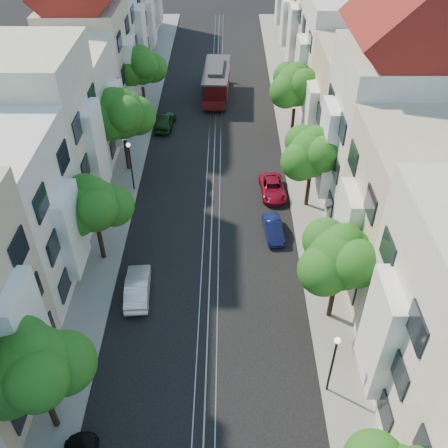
{
  "coord_description": "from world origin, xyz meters",
  "views": [
    {
      "loc": [
        1.03,
        -10.68,
        23.1
      ],
      "look_at": [
        0.92,
        15.0,
        2.2
      ],
      "focal_mm": 40.0,
      "sensor_mm": 36.0,
      "label": 1
    }
  ],
  "objects_px": {
    "tree_w_c": "(122,115)",
    "parked_car_w_mid": "(138,287)",
    "tree_w_b": "(94,207)",
    "tree_w_d": "(141,67)",
    "tree_e_d": "(297,86)",
    "tree_e_c": "(313,154)",
    "lamp_west": "(130,160)",
    "parked_car_w_far": "(165,121)",
    "lamp_east": "(334,357)",
    "cable_car": "(216,80)",
    "parked_car_e_mid": "(273,229)",
    "tree_e_b": "(341,258)",
    "tree_w_a": "(36,369)",
    "parked_car_e_far": "(273,188)"
  },
  "relations": [
    {
      "from": "lamp_west",
      "to": "parked_car_e_mid",
      "type": "bearing_deg",
      "value": -27.06
    },
    {
      "from": "tree_w_d",
      "to": "tree_w_b",
      "type": "bearing_deg",
      "value": -90.0
    },
    {
      "from": "tree_e_c",
      "to": "parked_car_w_far",
      "type": "height_order",
      "value": "tree_e_c"
    },
    {
      "from": "tree_e_b",
      "to": "tree_e_c",
      "type": "bearing_deg",
      "value": 90.0
    },
    {
      "from": "tree_w_c",
      "to": "cable_car",
      "type": "height_order",
      "value": "tree_w_c"
    },
    {
      "from": "tree_w_b",
      "to": "lamp_east",
      "type": "xyz_separation_m",
      "value": [
        13.44,
        -9.98,
        -1.55
      ]
    },
    {
      "from": "parked_car_w_mid",
      "to": "tree_w_c",
      "type": "bearing_deg",
      "value": -83.53
    },
    {
      "from": "lamp_east",
      "to": "parked_car_w_far",
      "type": "bearing_deg",
      "value": 111.31
    },
    {
      "from": "tree_w_d",
      "to": "cable_car",
      "type": "relative_size",
      "value": 0.79
    },
    {
      "from": "tree_w_b",
      "to": "parked_car_w_far",
      "type": "distance_m",
      "value": 19.01
    },
    {
      "from": "parked_car_w_mid",
      "to": "parked_car_w_far",
      "type": "distance_m",
      "value": 21.8
    },
    {
      "from": "tree_w_d",
      "to": "parked_car_w_mid",
      "type": "distance_m",
      "value": 25.75
    },
    {
      "from": "tree_w_b",
      "to": "tree_w_c",
      "type": "relative_size",
      "value": 0.88
    },
    {
      "from": "tree_w_c",
      "to": "lamp_east",
      "type": "relative_size",
      "value": 1.71
    },
    {
      "from": "tree_e_b",
      "to": "parked_car_w_far",
      "type": "xyz_separation_m",
      "value": [
        -12.07,
        23.49,
        -4.05
      ]
    },
    {
      "from": "parked_car_e_far",
      "to": "parked_car_w_mid",
      "type": "relative_size",
      "value": 0.99
    },
    {
      "from": "lamp_east",
      "to": "cable_car",
      "type": "height_order",
      "value": "lamp_east"
    },
    {
      "from": "tree_w_d",
      "to": "tree_e_d",
      "type": "bearing_deg",
      "value": -19.15
    },
    {
      "from": "parked_car_w_far",
      "to": "lamp_west",
      "type": "bearing_deg",
      "value": 87.16
    },
    {
      "from": "tree_w_c",
      "to": "lamp_west",
      "type": "distance_m",
      "value": 3.81
    },
    {
      "from": "parked_car_e_mid",
      "to": "tree_e_d",
      "type": "bearing_deg",
      "value": 73.1
    },
    {
      "from": "parked_car_e_mid",
      "to": "parked_car_w_mid",
      "type": "height_order",
      "value": "parked_car_w_mid"
    },
    {
      "from": "lamp_east",
      "to": "lamp_west",
      "type": "xyz_separation_m",
      "value": [
        -12.6,
        18.0,
        0.0
      ]
    },
    {
      "from": "tree_e_c",
      "to": "lamp_east",
      "type": "height_order",
      "value": "tree_e_c"
    },
    {
      "from": "parked_car_e_mid",
      "to": "lamp_west",
      "type": "bearing_deg",
      "value": 147.25
    },
    {
      "from": "tree_w_b",
      "to": "tree_w_d",
      "type": "relative_size",
      "value": 0.96
    },
    {
      "from": "tree_w_a",
      "to": "lamp_west",
      "type": "distance_m",
      "value": 20.13
    },
    {
      "from": "tree_e_d",
      "to": "tree_w_b",
      "type": "height_order",
      "value": "tree_e_d"
    },
    {
      "from": "tree_e_b",
      "to": "tree_e_d",
      "type": "relative_size",
      "value": 0.98
    },
    {
      "from": "tree_w_c",
      "to": "lamp_west",
      "type": "relative_size",
      "value": 1.71
    },
    {
      "from": "tree_e_d",
      "to": "cable_car",
      "type": "bearing_deg",
      "value": 131.08
    },
    {
      "from": "tree_w_b",
      "to": "parked_car_w_mid",
      "type": "bearing_deg",
      "value": -50.29
    },
    {
      "from": "tree_w_b",
      "to": "parked_car_w_mid",
      "type": "height_order",
      "value": "tree_w_b"
    },
    {
      "from": "parked_car_e_far",
      "to": "parked_car_w_far",
      "type": "relative_size",
      "value": 1.0
    },
    {
      "from": "cable_car",
      "to": "parked_car_w_far",
      "type": "height_order",
      "value": "cable_car"
    },
    {
      "from": "tree_w_b",
      "to": "tree_w_c",
      "type": "height_order",
      "value": "tree_w_c"
    },
    {
      "from": "tree_w_a",
      "to": "lamp_east",
      "type": "xyz_separation_m",
      "value": [
        13.44,
        2.02,
        -1.89
      ]
    },
    {
      "from": "tree_e_b",
      "to": "parked_car_w_far",
      "type": "relative_size",
      "value": 1.68
    },
    {
      "from": "parked_car_e_mid",
      "to": "parked_car_w_mid",
      "type": "relative_size",
      "value": 0.82
    },
    {
      "from": "tree_e_b",
      "to": "parked_car_w_far",
      "type": "bearing_deg",
      "value": 117.19
    },
    {
      "from": "tree_w_b",
      "to": "tree_w_c",
      "type": "xyz_separation_m",
      "value": [
        0.0,
        11.0,
        0.67
      ]
    },
    {
      "from": "tree_w_b",
      "to": "tree_w_d",
      "type": "height_order",
      "value": "tree_w_d"
    },
    {
      "from": "tree_e_c",
      "to": "parked_car_e_mid",
      "type": "distance_m",
      "value": 6.04
    },
    {
      "from": "tree_e_d",
      "to": "parked_car_w_far",
      "type": "bearing_deg",
      "value": 172.94
    },
    {
      "from": "tree_e_c",
      "to": "tree_e_d",
      "type": "relative_size",
      "value": 0.95
    },
    {
      "from": "tree_w_c",
      "to": "parked_car_w_mid",
      "type": "bearing_deg",
      "value": -79.15
    },
    {
      "from": "tree_w_b",
      "to": "tree_w_d",
      "type": "distance_m",
      "value": 22.0
    },
    {
      "from": "tree_e_c",
      "to": "lamp_west",
      "type": "height_order",
      "value": "tree_e_c"
    },
    {
      "from": "parked_car_e_far",
      "to": "tree_w_d",
      "type": "bearing_deg",
      "value": 125.92
    },
    {
      "from": "cable_car",
      "to": "lamp_west",
      "type": "bearing_deg",
      "value": -107.36
    }
  ]
}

